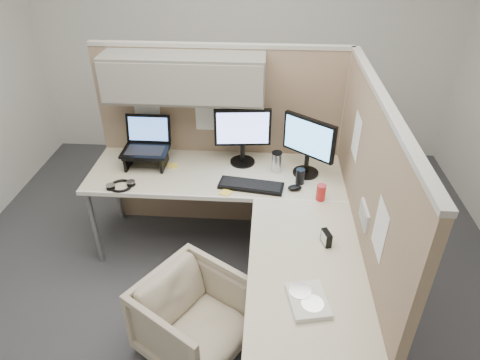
# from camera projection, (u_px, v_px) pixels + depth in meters

# --- Properties ---
(ground) EXTENTS (4.50, 4.50, 0.00)m
(ground) POSITION_uv_depth(u_px,v_px,m) (225.00, 290.00, 3.29)
(ground) COLOR #35353A
(ground) RESTS_ON ground
(partition_back) EXTENTS (2.00, 0.36, 1.63)m
(partition_back) POSITION_uv_depth(u_px,v_px,m) (205.00, 113.00, 3.40)
(partition_back) COLOR #947A61
(partition_back) RESTS_ON ground
(partition_right) EXTENTS (0.07, 2.03, 1.63)m
(partition_right) POSITION_uv_depth(u_px,v_px,m) (361.00, 216.00, 2.74)
(partition_right) COLOR #947A61
(partition_right) RESTS_ON ground
(desk) EXTENTS (2.00, 1.98, 0.73)m
(desk) POSITION_uv_depth(u_px,v_px,m) (242.00, 209.00, 3.02)
(desk) COLOR beige
(desk) RESTS_ON ground
(office_chair) EXTENTS (0.80, 0.81, 0.62)m
(office_chair) POSITION_uv_depth(u_px,v_px,m) (194.00, 315.00, 2.70)
(office_chair) COLOR beige
(office_chair) RESTS_ON ground
(monitor_left) EXTENTS (0.44, 0.20, 0.47)m
(monitor_left) POSITION_uv_depth(u_px,v_px,m) (243.00, 132.00, 3.32)
(monitor_left) COLOR black
(monitor_left) RESTS_ON desk
(monitor_right) EXTENTS (0.37, 0.30, 0.47)m
(monitor_right) POSITION_uv_depth(u_px,v_px,m) (308.00, 142.00, 3.18)
(monitor_right) COLOR black
(monitor_right) RESTS_ON desk
(laptop_station) EXTENTS (0.36, 0.31, 0.37)m
(laptop_station) POSITION_uv_depth(u_px,v_px,m) (146.00, 148.00, 3.38)
(laptop_station) COLOR black
(laptop_station) RESTS_ON desk
(keyboard) EXTENTS (0.50, 0.23, 0.02)m
(keyboard) POSITION_uv_depth(u_px,v_px,m) (251.00, 186.00, 3.17)
(keyboard) COLOR black
(keyboard) RESTS_ON desk
(mouse) EXTENTS (0.12, 0.09, 0.04)m
(mouse) POSITION_uv_depth(u_px,v_px,m) (295.00, 188.00, 3.13)
(mouse) COLOR black
(mouse) RESTS_ON desk
(travel_mug) EXTENTS (0.08, 0.08, 0.17)m
(travel_mug) POSITION_uv_depth(u_px,v_px,m) (277.00, 162.00, 3.32)
(travel_mug) COLOR silver
(travel_mug) RESTS_ON desk
(soda_can_green) EXTENTS (0.07, 0.07, 0.12)m
(soda_can_green) POSITION_uv_depth(u_px,v_px,m) (321.00, 193.00, 3.01)
(soda_can_green) COLOR #B21E1E
(soda_can_green) RESTS_ON desk
(soda_can_silver) EXTENTS (0.07, 0.07, 0.12)m
(soda_can_silver) POSITION_uv_depth(u_px,v_px,m) (300.00, 176.00, 3.19)
(soda_can_silver) COLOR black
(soda_can_silver) RESTS_ON desk
(sticky_note_c) EXTENTS (0.09, 0.09, 0.01)m
(sticky_note_c) POSITION_uv_depth(u_px,v_px,m) (173.00, 166.00, 3.43)
(sticky_note_c) COLOR yellow
(sticky_note_c) RESTS_ON desk
(sticky_note_b) EXTENTS (0.10, 0.10, 0.01)m
(sticky_note_b) POSITION_uv_depth(u_px,v_px,m) (226.00, 193.00, 3.10)
(sticky_note_b) COLOR yellow
(sticky_note_b) RESTS_ON desk
(headphones) EXTENTS (0.22, 0.22, 0.03)m
(headphones) POSITION_uv_depth(u_px,v_px,m) (121.00, 186.00, 3.17)
(headphones) COLOR black
(headphones) RESTS_ON desk
(paper_stack) EXTENTS (0.24, 0.28, 0.03)m
(paper_stack) POSITION_uv_depth(u_px,v_px,m) (308.00, 301.00, 2.24)
(paper_stack) COLOR white
(paper_stack) RESTS_ON desk
(desk_clock) EXTENTS (0.06, 0.10, 0.09)m
(desk_clock) POSITION_uv_depth(u_px,v_px,m) (326.00, 238.00, 2.62)
(desk_clock) COLOR black
(desk_clock) RESTS_ON desk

